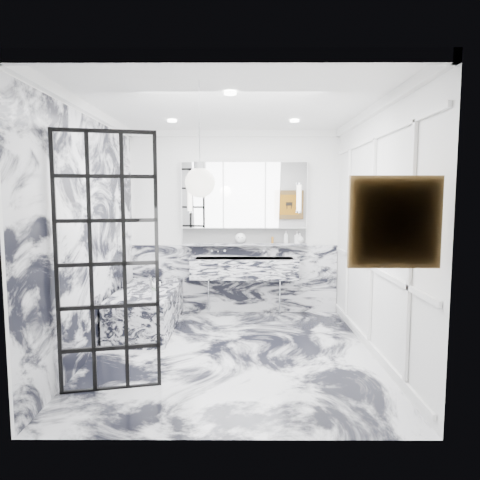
{
  "coord_description": "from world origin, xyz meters",
  "views": [
    {
      "loc": [
        0.11,
        -4.8,
        1.79
      ],
      "look_at": [
        0.09,
        0.5,
        1.26
      ],
      "focal_mm": 32.0,
      "sensor_mm": 36.0,
      "label": 1
    }
  ],
  "objects_px": {
    "trough_sink": "(244,268)",
    "bathtub": "(147,309)",
    "crittall_door": "(108,264)",
    "mirror_cabinet": "(244,195)"
  },
  "relations": [
    {
      "from": "crittall_door",
      "to": "mirror_cabinet",
      "type": "relative_size",
      "value": 1.25
    },
    {
      "from": "crittall_door",
      "to": "trough_sink",
      "type": "distance_m",
      "value": 2.85
    },
    {
      "from": "trough_sink",
      "to": "bathtub",
      "type": "xyz_separation_m",
      "value": [
        -1.33,
        -0.66,
        -0.45
      ]
    },
    {
      "from": "crittall_door",
      "to": "mirror_cabinet",
      "type": "xyz_separation_m",
      "value": [
        1.26,
        2.68,
        0.63
      ]
    },
    {
      "from": "crittall_door",
      "to": "bathtub",
      "type": "bearing_deg",
      "value": 79.76
    },
    {
      "from": "crittall_door",
      "to": "bathtub",
      "type": "distance_m",
      "value": 2.07
    },
    {
      "from": "crittall_door",
      "to": "mirror_cabinet",
      "type": "height_order",
      "value": "crittall_door"
    },
    {
      "from": "trough_sink",
      "to": "bathtub",
      "type": "relative_size",
      "value": 0.97
    },
    {
      "from": "crittall_door",
      "to": "mirror_cabinet",
      "type": "bearing_deg",
      "value": 52.59
    },
    {
      "from": "bathtub",
      "to": "mirror_cabinet",
      "type": "bearing_deg",
      "value": 32.06
    }
  ]
}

